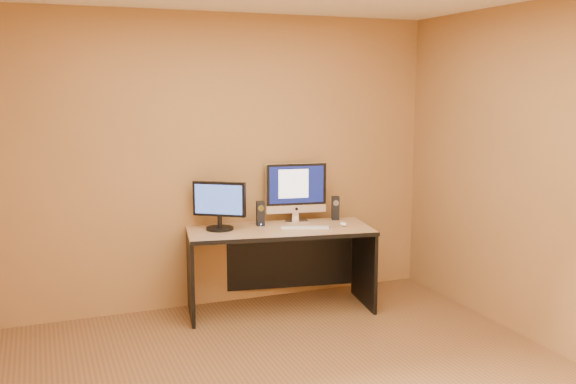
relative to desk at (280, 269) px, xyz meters
name	(u,v)px	position (x,y,z in m)	size (l,w,h in m)	color
walls	(310,197)	(-0.41, -1.61, 0.93)	(4.00, 4.00, 2.60)	#9B6D3E
desk	(280,269)	(0.00, 0.00, 0.00)	(1.59, 0.70, 0.74)	tan
imac	(297,192)	(0.25, 0.23, 0.64)	(0.57, 0.21, 0.55)	silver
second_monitor	(219,206)	(-0.50, 0.14, 0.58)	(0.48, 0.24, 0.42)	black
speaker_left	(260,214)	(-0.12, 0.17, 0.48)	(0.07, 0.07, 0.22)	black
speaker_right	(335,208)	(0.61, 0.16, 0.48)	(0.07, 0.07, 0.22)	black
keyboard	(305,228)	(0.20, -0.11, 0.38)	(0.43, 0.12, 0.02)	silver
mouse	(343,224)	(0.56, -0.11, 0.39)	(0.06, 0.10, 0.04)	white
cable_a	(298,219)	(0.29, 0.29, 0.37)	(0.01, 0.01, 0.22)	black
cable_b	(286,220)	(0.18, 0.30, 0.37)	(0.01, 0.01, 0.18)	black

